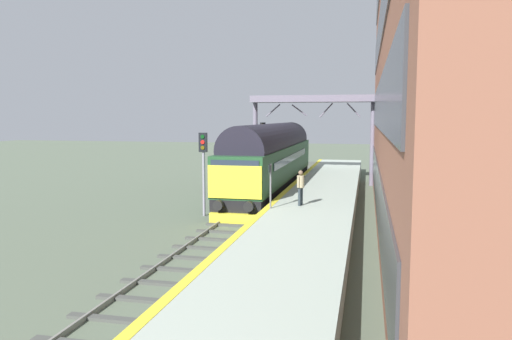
# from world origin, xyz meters

# --- Properties ---
(ground_plane) EXTENTS (140.00, 140.00, 0.00)m
(ground_plane) POSITION_xyz_m (0.00, 0.00, 0.00)
(ground_plane) COLOR #586551
(ground_plane) RESTS_ON ground
(track_main) EXTENTS (2.50, 60.00, 0.15)m
(track_main) POSITION_xyz_m (0.00, -0.00, 0.06)
(track_main) COLOR slate
(track_main) RESTS_ON ground
(station_platform) EXTENTS (4.00, 44.00, 1.01)m
(station_platform) POSITION_xyz_m (3.60, 0.00, 0.50)
(station_platform) COLOR #A8B7A9
(station_platform) RESTS_ON ground
(station_building) EXTENTS (5.56, 34.22, 14.52)m
(station_building) POSITION_xyz_m (9.36, -3.25, 7.26)
(station_building) COLOR brown
(station_building) RESTS_ON ground
(diesel_locomotive) EXTENTS (2.74, 19.08, 4.68)m
(diesel_locomotive) POSITION_xyz_m (0.00, 5.66, 2.49)
(diesel_locomotive) COLOR black
(diesel_locomotive) RESTS_ON ground
(signal_post_near) EXTENTS (0.44, 0.22, 4.31)m
(signal_post_near) POSITION_xyz_m (-2.07, -2.12, 2.78)
(signal_post_near) COLOR gray
(signal_post_near) RESTS_ON ground
(signal_post_mid) EXTENTS (0.44, 0.22, 4.68)m
(signal_post_mid) POSITION_xyz_m (-2.07, 12.73, 2.90)
(signal_post_mid) COLOR gray
(signal_post_mid) RESTS_ON ground
(platform_number_sign) EXTENTS (0.10, 0.44, 2.01)m
(platform_number_sign) POSITION_xyz_m (1.91, -4.58, 2.34)
(platform_number_sign) COLOR slate
(platform_number_sign) RESTS_ON station_platform
(waiting_passenger) EXTENTS (0.44, 0.48, 1.64)m
(waiting_passenger) POSITION_xyz_m (3.14, -3.59, 1.99)
(waiting_passenger) COLOR #2B353C
(waiting_passenger) RESTS_ON station_platform
(overhead_footbridge) EXTENTS (9.30, 2.00, 6.72)m
(overhead_footbridge) POSITION_xyz_m (2.05, 11.41, 5.97)
(overhead_footbridge) COLOR slate
(overhead_footbridge) RESTS_ON ground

